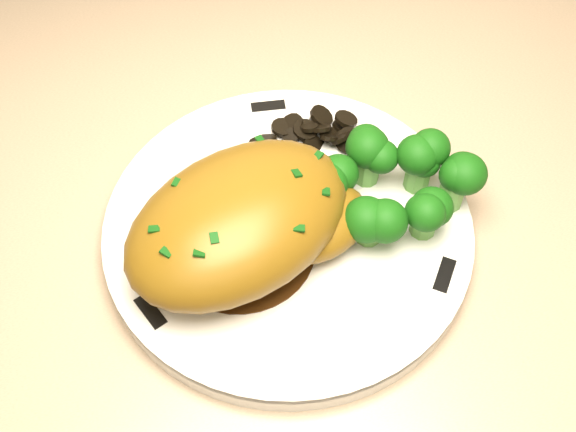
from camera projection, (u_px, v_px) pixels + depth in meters
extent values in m
cylinder|color=silver|center=(288.00, 230.00, 0.56)|extent=(0.36, 0.36, 0.02)
cube|color=black|center=(268.00, 106.00, 0.62)|extent=(0.03, 0.01, 0.00)
cube|color=black|center=(150.00, 311.00, 0.51)|extent=(0.02, 0.03, 0.00)
cube|color=black|center=(445.00, 275.00, 0.53)|extent=(0.03, 0.03, 0.00)
cylinder|color=black|center=(241.00, 247.00, 0.54)|extent=(0.11, 0.11, 0.00)
ellipsoid|color=brown|center=(238.00, 222.00, 0.51)|extent=(0.21, 0.18, 0.07)
ellipsoid|color=brown|center=(318.00, 222.00, 0.53)|extent=(0.10, 0.09, 0.04)
cube|color=#0C3A0C|center=(166.00, 233.00, 0.47)|extent=(0.01, 0.01, 0.00)
cube|color=#0C3A0C|center=(192.00, 213.00, 0.48)|extent=(0.01, 0.01, 0.00)
cube|color=#0C3A0C|center=(217.00, 196.00, 0.48)|extent=(0.01, 0.01, 0.00)
cube|color=#0C3A0C|center=(243.00, 180.00, 0.49)|extent=(0.01, 0.01, 0.00)
cube|color=#0C3A0C|center=(267.00, 167.00, 0.50)|extent=(0.01, 0.01, 0.00)
cube|color=#0C3A0C|center=(291.00, 157.00, 0.51)|extent=(0.01, 0.01, 0.00)
cylinder|color=black|center=(343.00, 139.00, 0.60)|extent=(0.02, 0.01, 0.01)
cylinder|color=black|center=(339.00, 131.00, 0.60)|extent=(0.02, 0.02, 0.01)
cylinder|color=black|center=(332.00, 125.00, 0.60)|extent=(0.02, 0.02, 0.01)
cylinder|color=black|center=(322.00, 128.00, 0.61)|extent=(0.02, 0.02, 0.01)
cylinder|color=black|center=(312.00, 125.00, 0.61)|extent=(0.02, 0.02, 0.01)
cylinder|color=black|center=(301.00, 124.00, 0.60)|extent=(0.02, 0.02, 0.01)
cylinder|color=black|center=(290.00, 132.00, 0.61)|extent=(0.02, 0.02, 0.01)
cylinder|color=black|center=(281.00, 135.00, 0.60)|extent=(0.02, 0.02, 0.00)
cylinder|color=black|center=(275.00, 138.00, 0.59)|extent=(0.02, 0.02, 0.01)
cylinder|color=black|center=(272.00, 149.00, 0.59)|extent=(0.02, 0.02, 0.02)
cylinder|color=black|center=(272.00, 153.00, 0.59)|extent=(0.02, 0.02, 0.01)
cylinder|color=black|center=(276.00, 156.00, 0.58)|extent=(0.03, 0.02, 0.01)
cylinder|color=black|center=(283.00, 164.00, 0.59)|extent=(0.03, 0.03, 0.01)
cylinder|color=black|center=(293.00, 164.00, 0.58)|extent=(0.03, 0.03, 0.01)
cylinder|color=black|center=(304.00, 162.00, 0.58)|extent=(0.03, 0.03, 0.02)
cylinder|color=black|center=(315.00, 165.00, 0.58)|extent=(0.02, 0.02, 0.02)
cylinder|color=black|center=(326.00, 159.00, 0.58)|extent=(0.03, 0.03, 0.01)
cylinder|color=black|center=(335.00, 152.00, 0.59)|extent=(0.03, 0.03, 0.01)
cylinder|color=black|center=(341.00, 151.00, 0.59)|extent=(0.03, 0.03, 0.01)
cylinder|color=black|center=(344.00, 142.00, 0.60)|extent=(0.03, 0.03, 0.01)
cylinder|color=#57963F|center=(329.00, 190.00, 0.56)|extent=(0.02, 0.02, 0.03)
sphere|color=#083407|center=(330.00, 175.00, 0.54)|extent=(0.03, 0.03, 0.03)
cylinder|color=#57963F|center=(367.00, 168.00, 0.57)|extent=(0.02, 0.02, 0.03)
sphere|color=#083407|center=(369.00, 153.00, 0.55)|extent=(0.03, 0.03, 0.03)
cylinder|color=#57963F|center=(418.00, 175.00, 0.56)|extent=(0.02, 0.02, 0.03)
sphere|color=#083407|center=(421.00, 160.00, 0.55)|extent=(0.03, 0.03, 0.03)
cylinder|color=#57963F|center=(369.00, 227.00, 0.54)|extent=(0.02, 0.02, 0.03)
sphere|color=#083407|center=(372.00, 213.00, 0.52)|extent=(0.03, 0.03, 0.03)
cylinder|color=#57963F|center=(424.00, 221.00, 0.54)|extent=(0.02, 0.02, 0.03)
sphere|color=#083407|center=(428.00, 206.00, 0.52)|extent=(0.03, 0.03, 0.03)
cylinder|color=#57963F|center=(451.00, 193.00, 0.55)|extent=(0.02, 0.02, 0.03)
sphere|color=#083407|center=(456.00, 179.00, 0.54)|extent=(0.03, 0.03, 0.03)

